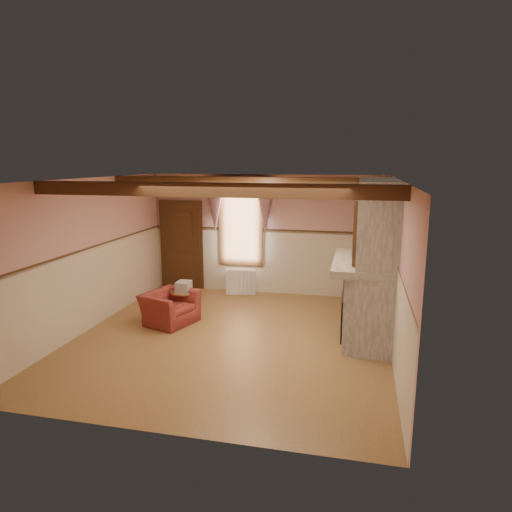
% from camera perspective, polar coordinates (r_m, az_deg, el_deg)
% --- Properties ---
extents(floor, '(5.50, 6.00, 0.01)m').
position_cam_1_polar(floor, '(8.30, -3.03, -10.17)').
color(floor, brown).
rests_on(floor, ground).
extents(ceiling, '(5.50, 6.00, 0.01)m').
position_cam_1_polar(ceiling, '(7.70, -3.26, 9.54)').
color(ceiling, silver).
rests_on(ceiling, wall_back).
extents(wall_back, '(5.50, 0.02, 2.80)m').
position_cam_1_polar(wall_back, '(10.74, 1.25, 2.70)').
color(wall_back, tan).
rests_on(wall_back, floor).
extents(wall_front, '(5.50, 0.02, 2.80)m').
position_cam_1_polar(wall_front, '(5.17, -12.36, -7.72)').
color(wall_front, tan).
rests_on(wall_front, floor).
extents(wall_left, '(0.02, 6.00, 2.80)m').
position_cam_1_polar(wall_left, '(9.02, -20.20, 0.19)').
color(wall_left, tan).
rests_on(wall_left, floor).
extents(wall_right, '(0.02, 6.00, 2.80)m').
position_cam_1_polar(wall_right, '(7.61, 17.20, -1.65)').
color(wall_right, tan).
rests_on(wall_right, floor).
extents(wainscot, '(5.50, 6.00, 1.50)m').
position_cam_1_polar(wainscot, '(8.04, -3.09, -5.21)').
color(wainscot, beige).
rests_on(wainscot, floor).
extents(chair_rail, '(5.50, 6.00, 0.08)m').
position_cam_1_polar(chair_rail, '(7.86, -3.15, 0.02)').
color(chair_rail, black).
rests_on(chair_rail, wainscot).
extents(firebox, '(0.20, 0.95, 0.90)m').
position_cam_1_polar(firebox, '(8.42, 11.39, -6.79)').
color(firebox, black).
rests_on(firebox, floor).
extents(armchair, '(1.09, 1.17, 0.62)m').
position_cam_1_polar(armchair, '(9.06, -10.75, -6.36)').
color(armchair, maroon).
rests_on(armchair, floor).
extents(side_table, '(0.60, 0.60, 0.55)m').
position_cam_1_polar(side_table, '(9.36, -9.05, -5.93)').
color(side_table, brown).
rests_on(side_table, floor).
extents(book_stack, '(0.27, 0.33, 0.20)m').
position_cam_1_polar(book_stack, '(9.22, -9.04, -3.76)').
color(book_stack, '#B7AD8C').
rests_on(book_stack, side_table).
extents(radiator, '(0.72, 0.31, 0.60)m').
position_cam_1_polar(radiator, '(10.81, -1.91, -3.22)').
color(radiator, silver).
rests_on(radiator, floor).
extents(bowl, '(0.34, 0.34, 0.08)m').
position_cam_1_polar(bowl, '(8.32, 13.39, 0.11)').
color(bowl, brown).
rests_on(bowl, mantel).
extents(mantel_clock, '(0.14, 0.24, 0.20)m').
position_cam_1_polar(mantel_clock, '(8.82, 13.39, 1.15)').
color(mantel_clock, black).
rests_on(mantel_clock, mantel).
extents(oil_lamp, '(0.11, 0.11, 0.28)m').
position_cam_1_polar(oil_lamp, '(8.52, 13.41, 1.06)').
color(oil_lamp, '#CE873A').
rests_on(oil_lamp, mantel).
extents(candle_red, '(0.06, 0.06, 0.16)m').
position_cam_1_polar(candle_red, '(7.37, 13.44, -1.09)').
color(candle_red, '#B01B15').
rests_on(candle_red, mantel).
extents(jar_yellow, '(0.06, 0.06, 0.12)m').
position_cam_1_polar(jar_yellow, '(7.73, 13.42, -0.63)').
color(jar_yellow, yellow).
rests_on(jar_yellow, mantel).
extents(fireplace, '(0.85, 2.00, 2.80)m').
position_cam_1_polar(fireplace, '(8.18, 14.63, -0.59)').
color(fireplace, gray).
rests_on(fireplace, floor).
extents(mantel, '(1.05, 2.05, 0.12)m').
position_cam_1_polar(mantel, '(8.18, 13.36, -0.81)').
color(mantel, gray).
rests_on(mantel, fireplace).
extents(overmantel_mirror, '(0.06, 1.44, 1.04)m').
position_cam_1_polar(overmantel_mirror, '(8.07, 12.25, 3.48)').
color(overmantel_mirror, silver).
rests_on(overmantel_mirror, fireplace).
extents(door, '(1.10, 0.10, 2.10)m').
position_cam_1_polar(door, '(11.35, -9.27, 1.24)').
color(door, black).
rests_on(door, floor).
extents(window, '(1.06, 0.08, 2.02)m').
position_cam_1_polar(window, '(10.81, -1.90, 4.09)').
color(window, white).
rests_on(window, wall_back).
extents(window_drapes, '(1.30, 0.14, 1.40)m').
position_cam_1_polar(window_drapes, '(10.66, -2.05, 7.22)').
color(window_drapes, gray).
rests_on(window_drapes, wall_back).
extents(ceiling_beam_front, '(5.50, 0.18, 0.20)m').
position_cam_1_polar(ceiling_beam_front, '(6.56, -6.17, 8.22)').
color(ceiling_beam_front, black).
rests_on(ceiling_beam_front, ceiling).
extents(ceiling_beam_back, '(5.50, 0.18, 0.20)m').
position_cam_1_polar(ceiling_beam_back, '(8.86, -1.09, 9.21)').
color(ceiling_beam_back, black).
rests_on(ceiling_beam_back, ceiling).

